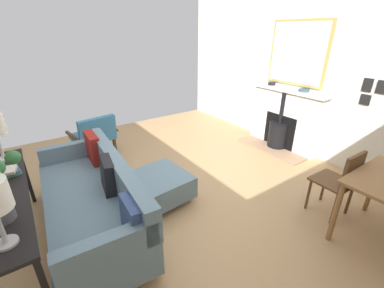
# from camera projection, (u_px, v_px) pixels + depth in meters

# --- Properties ---
(ground_plane) EXTENTS (5.40, 5.91, 0.01)m
(ground_plane) POSITION_uv_depth(u_px,v_px,m) (168.00, 193.00, 3.42)
(ground_plane) COLOR tan
(wall_left) EXTENTS (0.12, 5.91, 2.90)m
(wall_left) POSITION_uv_depth(u_px,v_px,m) (304.00, 68.00, 4.22)
(wall_left) COLOR silver
(wall_left) RESTS_ON ground
(fireplace) EXTENTS (0.60, 1.44, 1.10)m
(fireplace) POSITION_uv_depth(u_px,v_px,m) (283.00, 122.00, 4.60)
(fireplace) COLOR #9E7A5B
(fireplace) RESTS_ON ground
(mirror_over_mantel) EXTENTS (0.04, 1.06, 1.03)m
(mirror_over_mantel) POSITION_uv_depth(u_px,v_px,m) (298.00, 53.00, 4.17)
(mirror_over_mantel) COLOR tan
(mantel_bowl_near) EXTENTS (0.14, 0.14, 0.05)m
(mantel_bowl_near) POSITION_uv_depth(u_px,v_px,m) (272.00, 84.00, 4.62)
(mantel_bowl_near) COLOR black
(mantel_bowl_near) RESTS_ON fireplace
(mantel_bowl_far) EXTENTS (0.17, 0.17, 0.04)m
(mantel_bowl_far) POSITION_uv_depth(u_px,v_px,m) (304.00, 90.00, 4.13)
(mantel_bowl_far) COLOR #334C56
(mantel_bowl_far) RESTS_ON fireplace
(sofa) EXTENTS (0.93, 2.07, 0.83)m
(sofa) POSITION_uv_depth(u_px,v_px,m) (94.00, 200.00, 2.70)
(sofa) COLOR #B2B2B7
(sofa) RESTS_ON ground
(ottoman) EXTENTS (0.70, 0.75, 0.37)m
(ottoman) POSITION_uv_depth(u_px,v_px,m) (161.00, 185.00, 3.20)
(ottoman) COLOR #B2B2B7
(ottoman) RESTS_ON ground
(armchair_accent) EXTENTS (0.76, 0.67, 0.77)m
(armchair_accent) POSITION_uv_depth(u_px,v_px,m) (95.00, 134.00, 4.18)
(armchair_accent) COLOR #4C3321
(armchair_accent) RESTS_ON ground
(console_table) EXTENTS (0.33, 1.91, 0.74)m
(console_table) POSITION_uv_depth(u_px,v_px,m) (9.00, 200.00, 2.22)
(console_table) COLOR black
(console_table) RESTS_ON ground
(book_stack) EXTENTS (0.27, 0.22, 0.07)m
(book_stack) POSITION_uv_depth(u_px,v_px,m) (4.00, 173.00, 2.41)
(book_stack) COLOR #4C7056
(book_stack) RESTS_ON console_table
(dining_chair_near_fireplace) EXTENTS (0.41, 0.41, 0.84)m
(dining_chair_near_fireplace) POSITION_uv_depth(u_px,v_px,m) (341.00, 179.00, 2.82)
(dining_chair_near_fireplace) COLOR brown
(dining_chair_near_fireplace) RESTS_ON ground
(photo_gallery_row) EXTENTS (0.02, 0.29, 0.36)m
(photo_gallery_row) POSITION_uv_depth(u_px,v_px,m) (372.00, 90.00, 3.43)
(photo_gallery_row) COLOR black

